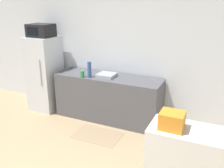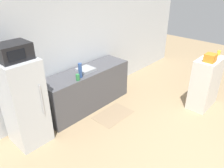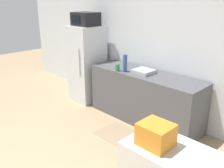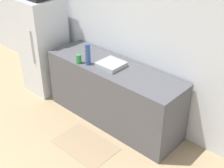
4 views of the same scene
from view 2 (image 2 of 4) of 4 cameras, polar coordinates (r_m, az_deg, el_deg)
The scene contains 12 objects.
ground_plane at distance 3.91m, azimuth 22.06°, elevation -19.60°, with size 14.00×14.00×0.00m, color #9E8460.
wall_back at distance 4.76m, azimuth -10.28°, elevation 9.28°, with size 8.00×0.06×2.60m, color silver.
refrigerator at distance 3.96m, azimuth -21.94°, elevation -4.58°, with size 0.57×0.64×1.55m.
microwave at distance 3.60m, azimuth -24.41°, elevation 7.76°, with size 0.47×0.41×0.26m.
counter at distance 4.85m, azimuth -6.51°, elevation -1.19°, with size 2.07×0.61×0.88m, color #4C4C51.
sink_basin at distance 4.62m, azimuth -6.87°, elevation 3.76°, with size 0.32×0.31×0.06m, color #9EA3A8.
bottle_tall at distance 4.30m, azimuth -8.31°, elevation 3.53°, with size 0.07×0.07×0.30m, color #2D4C8C.
bottle_short at distance 4.22m, azimuth -8.94°, elevation 1.73°, with size 0.08×0.08×0.12m, color #2D7F42.
shelf_cabinet at distance 5.22m, azimuth 23.20°, elevation 0.27°, with size 0.78×0.41×1.12m, color silver.
basket at distance 4.81m, azimuth 24.29°, elevation 6.25°, with size 0.22×0.20×0.16m, color orange.
jar at distance 5.30m, azimuth 26.11°, elevation 7.32°, with size 0.07×0.07×0.10m, color yellow.
kitchen_rug at distance 4.73m, azimuth 0.31°, elevation -8.00°, with size 0.82×0.53×0.01m, color #937A5B.
Camera 2 is at (-2.74, -0.62, 2.73)m, focal length 35.00 mm.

